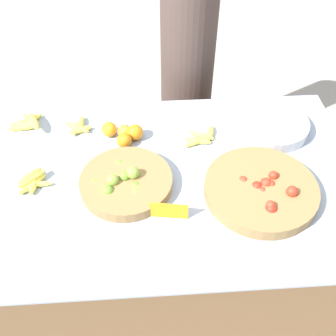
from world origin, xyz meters
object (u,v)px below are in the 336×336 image
(lime_bowl, at_px, (126,182))
(metal_bowl, at_px, (271,125))
(tomato_basket, at_px, (261,190))
(price_sign, at_px, (169,211))
(vendor_person, at_px, (187,62))

(lime_bowl, relative_size, metal_bowl, 1.11)
(tomato_basket, bearing_deg, metal_bowl, 70.10)
(lime_bowl, relative_size, price_sign, 2.62)
(metal_bowl, height_order, price_sign, price_sign)
(metal_bowl, bearing_deg, price_sign, -136.88)
(lime_bowl, bearing_deg, metal_bowl, 24.74)
(metal_bowl, distance_m, price_sign, 0.75)
(price_sign, distance_m, vendor_person, 1.12)
(tomato_basket, relative_size, price_sign, 3.12)
(tomato_basket, distance_m, price_sign, 0.41)
(lime_bowl, relative_size, tomato_basket, 0.84)
(lime_bowl, height_order, tomato_basket, lime_bowl)
(vendor_person, bearing_deg, price_sign, -99.56)
(tomato_basket, bearing_deg, lime_bowl, 171.77)
(tomato_basket, xyz_separation_m, metal_bowl, (0.15, 0.41, 0.00))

